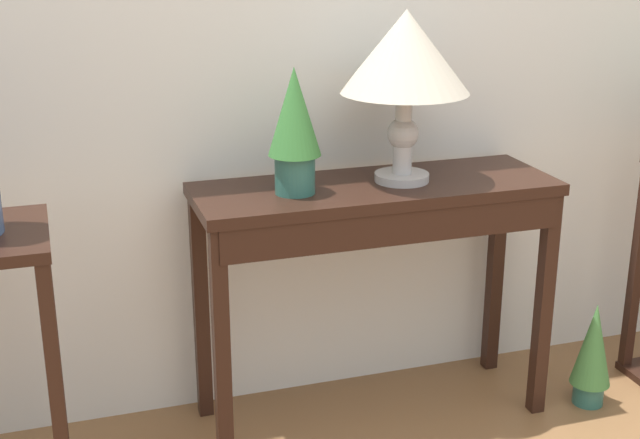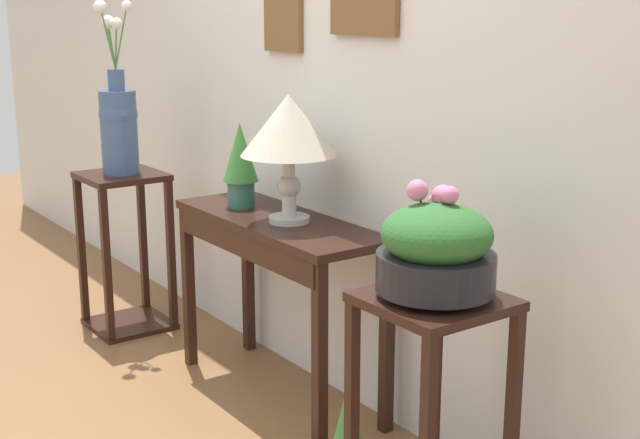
# 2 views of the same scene
# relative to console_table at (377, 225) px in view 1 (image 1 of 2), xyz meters

# --- Properties ---
(console_table) EXTENTS (1.11, 0.38, 0.79)m
(console_table) POSITION_rel_console_table_xyz_m (0.00, 0.00, 0.00)
(console_table) COLOR black
(console_table) RESTS_ON ground
(table_lamp) EXTENTS (0.39, 0.39, 0.51)m
(table_lamp) POSITION_rel_console_table_xyz_m (0.09, 0.02, 0.50)
(table_lamp) COLOR #B7B7BC
(table_lamp) RESTS_ON console_table
(potted_plant_on_console) EXTENTS (0.15, 0.15, 0.37)m
(potted_plant_on_console) POSITION_rel_console_table_xyz_m (-0.26, 0.00, 0.33)
(potted_plant_on_console) COLOR #2D665B
(potted_plant_on_console) RESTS_ON console_table
(potted_plant_floor) EXTENTS (0.13, 0.13, 0.37)m
(potted_plant_floor) POSITION_rel_console_table_xyz_m (0.72, -0.15, -0.47)
(potted_plant_floor) COLOR #2D665B
(potted_plant_floor) RESTS_ON ground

